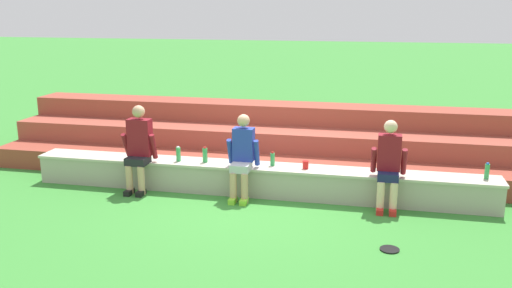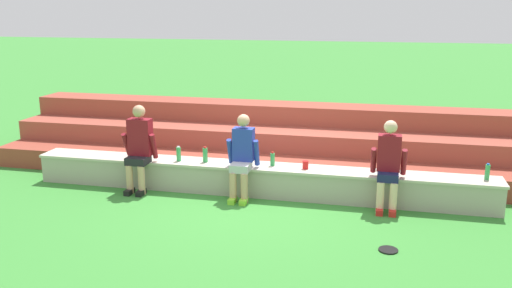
{
  "view_description": "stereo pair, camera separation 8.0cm",
  "coord_description": "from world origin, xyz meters",
  "px_view_note": "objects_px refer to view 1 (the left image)",
  "views": [
    {
      "loc": [
        1.8,
        -7.84,
        2.91
      ],
      "look_at": [
        0.01,
        0.24,
        0.82
      ],
      "focal_mm": 38.25,
      "sensor_mm": 36.0,
      "label": 1
    },
    {
      "loc": [
        1.88,
        -7.82,
        2.91
      ],
      "look_at": [
        0.01,
        0.24,
        0.82
      ],
      "focal_mm": 38.25,
      "sensor_mm": 36.0,
      "label": 2
    }
  ],
  "objects_px": {
    "water_bottle_mid_right": "(487,171)",
    "water_bottle_mid_left": "(205,155)",
    "person_left_of_center": "(242,156)",
    "frisbee": "(390,249)",
    "plastic_cup_middle": "(306,165)",
    "person_far_left": "(139,147)",
    "water_bottle_near_right": "(178,154)",
    "water_bottle_center_gap": "(273,159)",
    "person_center": "(389,164)"
  },
  "relations": [
    {
      "from": "person_center",
      "to": "water_bottle_mid_left",
      "type": "relative_size",
      "value": 5.24
    },
    {
      "from": "person_left_of_center",
      "to": "person_center",
      "type": "bearing_deg",
      "value": -0.11
    },
    {
      "from": "water_bottle_mid_right",
      "to": "plastic_cup_middle",
      "type": "xyz_separation_m",
      "value": [
        -2.64,
        -0.06,
        -0.05
      ]
    },
    {
      "from": "person_center",
      "to": "frisbee",
      "type": "bearing_deg",
      "value": -88.75
    },
    {
      "from": "water_bottle_center_gap",
      "to": "frisbee",
      "type": "height_order",
      "value": "water_bottle_center_gap"
    },
    {
      "from": "water_bottle_mid_right",
      "to": "water_bottle_near_right",
      "type": "relative_size",
      "value": 0.98
    },
    {
      "from": "water_bottle_mid_right",
      "to": "frisbee",
      "type": "distance_m",
      "value": 2.27
    },
    {
      "from": "water_bottle_mid_right",
      "to": "frisbee",
      "type": "xyz_separation_m",
      "value": [
        -1.37,
        -1.72,
        -0.58
      ]
    },
    {
      "from": "water_bottle_mid_left",
      "to": "frisbee",
      "type": "bearing_deg",
      "value": -30.09
    },
    {
      "from": "water_bottle_near_right",
      "to": "person_left_of_center",
      "type": "bearing_deg",
      "value": -9.65
    },
    {
      "from": "water_bottle_center_gap",
      "to": "frisbee",
      "type": "xyz_separation_m",
      "value": [
        1.8,
        -1.72,
        -0.57
      ]
    },
    {
      "from": "frisbee",
      "to": "water_bottle_mid_left",
      "type": "bearing_deg",
      "value": 149.91
    },
    {
      "from": "person_far_left",
      "to": "water_bottle_mid_right",
      "type": "relative_size",
      "value": 5.73
    },
    {
      "from": "water_bottle_center_gap",
      "to": "water_bottle_mid_right",
      "type": "bearing_deg",
      "value": -0.01
    },
    {
      "from": "frisbee",
      "to": "water_bottle_near_right",
      "type": "bearing_deg",
      "value": 153.84
    },
    {
      "from": "person_far_left",
      "to": "frisbee",
      "type": "distance_m",
      "value": 4.24
    },
    {
      "from": "person_left_of_center",
      "to": "water_bottle_mid_left",
      "type": "height_order",
      "value": "person_left_of_center"
    },
    {
      "from": "water_bottle_center_gap",
      "to": "frisbee",
      "type": "distance_m",
      "value": 2.56
    },
    {
      "from": "person_far_left",
      "to": "frisbee",
      "type": "xyz_separation_m",
      "value": [
        3.92,
        -1.43,
        -0.73
      ]
    },
    {
      "from": "person_left_of_center",
      "to": "water_bottle_mid_right",
      "type": "height_order",
      "value": "person_left_of_center"
    },
    {
      "from": "water_bottle_center_gap",
      "to": "plastic_cup_middle",
      "type": "height_order",
      "value": "water_bottle_center_gap"
    },
    {
      "from": "water_bottle_mid_left",
      "to": "plastic_cup_middle",
      "type": "distance_m",
      "value": 1.63
    },
    {
      "from": "person_left_of_center",
      "to": "person_far_left",
      "type": "bearing_deg",
      "value": -179.3
    },
    {
      "from": "person_left_of_center",
      "to": "water_bottle_mid_left",
      "type": "xyz_separation_m",
      "value": [
        -0.67,
        0.23,
        -0.09
      ]
    },
    {
      "from": "person_center",
      "to": "plastic_cup_middle",
      "type": "distance_m",
      "value": 1.27
    },
    {
      "from": "person_left_of_center",
      "to": "plastic_cup_middle",
      "type": "distance_m",
      "value": 0.99
    },
    {
      "from": "person_left_of_center",
      "to": "frisbee",
      "type": "relative_size",
      "value": 5.46
    },
    {
      "from": "person_far_left",
      "to": "water_bottle_near_right",
      "type": "distance_m",
      "value": 0.64
    },
    {
      "from": "person_left_of_center",
      "to": "frisbee",
      "type": "bearing_deg",
      "value": -33.08
    },
    {
      "from": "person_far_left",
      "to": "water_bottle_center_gap",
      "type": "bearing_deg",
      "value": 7.87
    },
    {
      "from": "person_left_of_center",
      "to": "frisbee",
      "type": "height_order",
      "value": "person_left_of_center"
    },
    {
      "from": "plastic_cup_middle",
      "to": "water_bottle_mid_left",
      "type": "bearing_deg",
      "value": 179.37
    },
    {
      "from": "person_center",
      "to": "plastic_cup_middle",
      "type": "bearing_deg",
      "value": 170.08
    },
    {
      "from": "person_far_left",
      "to": "plastic_cup_middle",
      "type": "bearing_deg",
      "value": 5.02
    },
    {
      "from": "water_bottle_mid_left",
      "to": "frisbee",
      "type": "relative_size",
      "value": 1.05
    },
    {
      "from": "person_far_left",
      "to": "plastic_cup_middle",
      "type": "relative_size",
      "value": 11.07
    },
    {
      "from": "person_center",
      "to": "water_bottle_mid_left",
      "type": "distance_m",
      "value": 2.88
    },
    {
      "from": "plastic_cup_middle",
      "to": "frisbee",
      "type": "height_order",
      "value": "plastic_cup_middle"
    },
    {
      "from": "water_bottle_mid_right",
      "to": "water_bottle_mid_left",
      "type": "distance_m",
      "value": 4.27
    },
    {
      "from": "person_center",
      "to": "plastic_cup_middle",
      "type": "xyz_separation_m",
      "value": [
        -1.24,
        0.22,
        -0.16
      ]
    },
    {
      "from": "water_bottle_mid_left",
      "to": "water_bottle_near_right",
      "type": "relative_size",
      "value": 1.02
    },
    {
      "from": "person_left_of_center",
      "to": "water_bottle_mid_left",
      "type": "relative_size",
      "value": 5.19
    },
    {
      "from": "plastic_cup_middle",
      "to": "water_bottle_mid_right",
      "type": "bearing_deg",
      "value": 1.3
    },
    {
      "from": "water_bottle_near_right",
      "to": "frisbee",
      "type": "distance_m",
      "value": 3.76
    },
    {
      "from": "person_left_of_center",
      "to": "water_bottle_mid_right",
      "type": "relative_size",
      "value": 5.39
    },
    {
      "from": "plastic_cup_middle",
      "to": "frisbee",
      "type": "xyz_separation_m",
      "value": [
        1.27,
        -1.66,
        -0.53
      ]
    },
    {
      "from": "person_left_of_center",
      "to": "water_bottle_center_gap",
      "type": "distance_m",
      "value": 0.52
    },
    {
      "from": "person_far_left",
      "to": "water_bottle_mid_right",
      "type": "distance_m",
      "value": 5.3
    },
    {
      "from": "water_bottle_near_right",
      "to": "water_bottle_center_gap",
      "type": "bearing_deg",
      "value": 3.13
    },
    {
      "from": "water_bottle_mid_right",
      "to": "frisbee",
      "type": "bearing_deg",
      "value": -128.48
    }
  ]
}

